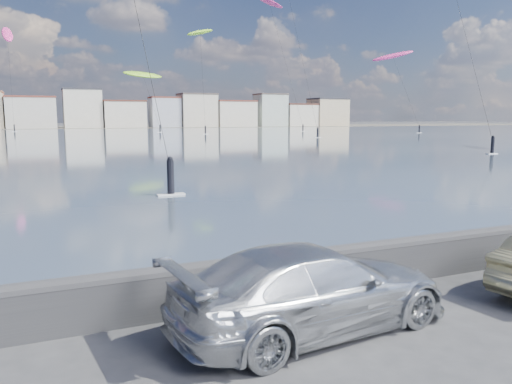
# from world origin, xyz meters

# --- Properties ---
(ground) EXTENTS (700.00, 700.00, 0.00)m
(ground) POSITION_xyz_m (0.00, 0.00, 0.00)
(ground) COLOR #333335
(ground) RESTS_ON ground
(bay_water) EXTENTS (500.00, 177.00, 0.00)m
(bay_water) POSITION_xyz_m (0.00, 91.50, 0.01)
(bay_water) COLOR #3C4D68
(bay_water) RESTS_ON ground
(far_shore_strip) EXTENTS (500.00, 60.00, 0.00)m
(far_shore_strip) POSITION_xyz_m (0.00, 200.00, 0.01)
(far_shore_strip) COLOR #4C473D
(far_shore_strip) RESTS_ON ground
(seawall) EXTENTS (400.00, 0.36, 1.08)m
(seawall) POSITION_xyz_m (0.00, 2.70, 0.58)
(seawall) COLOR #28282B
(seawall) RESTS_ON ground
(far_buildings) EXTENTS (240.79, 13.26, 14.60)m
(far_buildings) POSITION_xyz_m (1.31, 186.00, 6.03)
(far_buildings) COLOR #B2B7C6
(far_buildings) RESTS_ON ground
(car_silver) EXTENTS (5.75, 2.88, 1.60)m
(car_silver) POSITION_xyz_m (0.90, 1.11, 0.80)
(car_silver) COLOR silver
(car_silver) RESTS_ON ground
(kitesurfer_3) EXTENTS (9.83, 18.50, 26.96)m
(kitesurfer_3) POSITION_xyz_m (35.00, 118.55, 24.85)
(kitesurfer_3) COLOR #8CD826
(kitesurfer_3) RESTS_ON ground
(kitesurfer_6) EXTENTS (7.63, 20.90, 40.24)m
(kitesurfer_6) POSITION_xyz_m (59.83, 130.80, 36.71)
(kitesurfer_6) COLOR #E5338C
(kitesurfer_6) RESTS_ON ground
(kitesurfer_8) EXTENTS (10.97, 14.23, 21.84)m
(kitesurfer_8) POSITION_xyz_m (82.56, 102.65, 19.63)
(kitesurfer_8) COLOR #E5338C
(kitesurfer_8) RESTS_ON ground
(kitesurfer_12) EXTENTS (10.78, 8.54, 16.47)m
(kitesurfer_12) POSITION_xyz_m (22.27, 129.11, 14.88)
(kitesurfer_12) COLOR #8CD826
(kitesurfer_12) RESTS_ON ground
(kitesurfer_19) EXTENTS (3.75, 10.74, 29.15)m
(kitesurfer_19) POSITION_xyz_m (-10.27, 149.25, 25.94)
(kitesurfer_19) COLOR #E5338C
(kitesurfer_19) RESTS_ON ground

